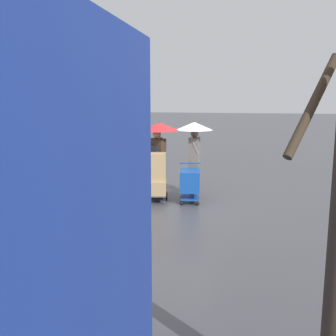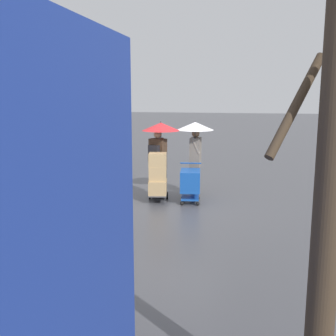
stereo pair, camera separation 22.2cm
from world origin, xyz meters
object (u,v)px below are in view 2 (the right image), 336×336
Objects in this scene: shopping_cart_vendor at (190,182)px; bare_tree_near at (330,214)px; pedestrian_pink_side at (159,142)px; pedestrian_black_side at (195,141)px; hand_dolly_boxes at (158,176)px; cargo_van_parked_right at (51,148)px.

bare_tree_near is at bearing 105.37° from shopping_cart_vendor.
pedestrian_pink_side is 1.03m from pedestrian_black_side.
shopping_cart_vendor is 0.89m from hand_dolly_boxes.
bare_tree_near is (-2.00, 8.20, 0.42)m from pedestrian_black_side.
hand_dolly_boxes is at bearing -68.33° from bare_tree_near.
pedestrian_pink_side is 1.00× the size of pedestrian_black_side.
pedestrian_black_side is (-0.95, -0.40, 0.01)m from pedestrian_pink_side.
shopping_cart_vendor is 0.76× the size of hand_dolly_boxes.
hand_dolly_boxes is 0.99m from pedestrian_pink_side.
pedestrian_pink_side is 8.36m from bare_tree_near.
pedestrian_pink_side and pedestrian_black_side have the same top height.
pedestrian_black_side is at bearing -157.28° from pedestrian_pink_side.
hand_dolly_boxes is 7.98m from bare_tree_near.
pedestrian_pink_side is (0.92, -0.38, 1.00)m from shopping_cart_vendor.
cargo_van_parked_right is 4.02× the size of hand_dolly_boxes.
pedestrian_black_side is at bearing -135.53° from hand_dolly_boxes.
pedestrian_black_side is at bearing -76.26° from bare_tree_near.
hand_dolly_boxes is 1.54m from pedestrian_black_side.
hand_dolly_boxes is 0.62× the size of pedestrian_pink_side.
bare_tree_near is at bearing 127.02° from cargo_van_parked_right.
shopping_cart_vendor is 1.41m from pedestrian_pink_side.
pedestrian_pink_side reaches higher than shopping_cart_vendor.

